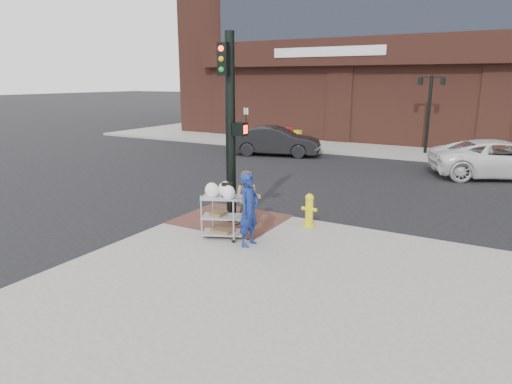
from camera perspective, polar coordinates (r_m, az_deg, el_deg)
The scene contains 14 objects.
ground at distance 11.83m, azimuth -3.09°, elevation -5.69°, with size 220.00×220.00×0.00m, color black.
brick_curb_ramp at distance 12.80m, azimuth -3.19°, elevation -3.41°, with size 2.80×2.40×0.01m, color #562C28.
lamp_post at distance 25.71m, azimuth 20.84°, elevation 10.04°, with size 1.32×0.22×4.00m.
parking_sign at distance 28.50m, azimuth -1.25°, elevation 8.46°, with size 0.05×0.05×2.20m, color black.
traffic_signal_pole at distance 12.10m, azimuth -3.20°, elevation 8.53°, with size 0.61×0.51×5.00m.
woman_blue at distance 10.60m, azimuth -0.88°, elevation -2.21°, with size 0.64×0.42×1.74m, color navy.
pedestrian_tan at distance 12.03m, azimuth -1.03°, elevation -0.86°, with size 0.73×0.57×1.49m, color olive.
sedan_dark at distance 24.40m, azimuth 2.52°, elevation 6.38°, with size 1.62×4.64×1.53m, color black.
minivan_white at distance 21.31m, azimuth 28.31°, elevation 3.64°, with size 2.56×5.56×1.54m, color white.
utility_cart at distance 11.22m, azimuth -4.18°, elevation -2.60°, with size 1.14×0.93×1.39m.
fire_hydrant at distance 12.15m, azimuth 6.67°, elevation -2.21°, with size 0.42×0.30×0.90m.
newsbox_red at distance 27.38m, azimuth 3.99°, elevation 6.97°, with size 0.43×0.39×1.03m, color #B11B14.
newsbox_yellow at distance 27.11m, azimuth 5.22°, elevation 6.75°, with size 0.38×0.34×0.90m, color gold.
newsbox_blue at distance 27.45m, azimuth 1.69°, elevation 6.95°, with size 0.40×0.36×0.96m, color #172B99.
Camera 1 is at (6.05, -9.36, 3.97)m, focal length 32.00 mm.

